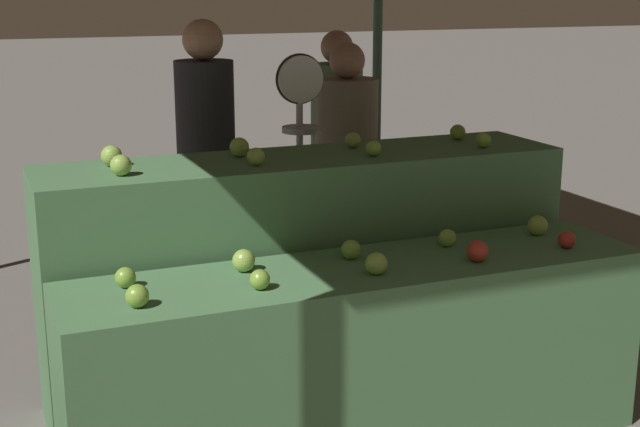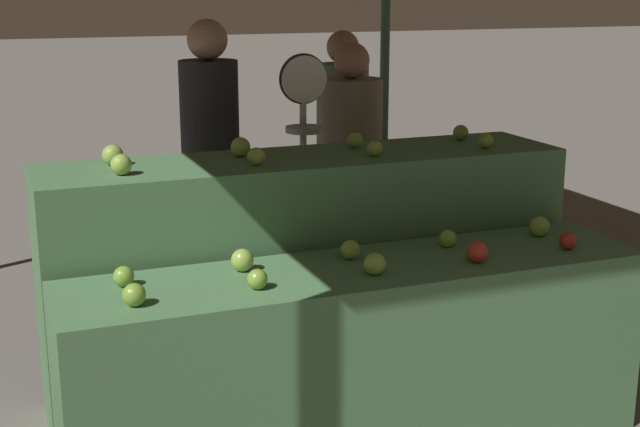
% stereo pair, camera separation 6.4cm
% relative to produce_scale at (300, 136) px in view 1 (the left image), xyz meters
% --- Properties ---
extents(display_counter_front, '(2.37, 0.55, 0.79)m').
position_rel_produce_scale_xyz_m(display_counter_front, '(-0.24, -1.29, -0.70)').
color(display_counter_front, '#4C7A4C').
rests_on(display_counter_front, ground_plane).
extents(display_counter_back, '(2.37, 0.55, 1.13)m').
position_rel_produce_scale_xyz_m(display_counter_back, '(-0.24, -0.69, -0.54)').
color(display_counter_back, '#4C7A4C').
rests_on(display_counter_back, ground_plane).
extents(apple_front_0, '(0.08, 0.08, 0.08)m').
position_rel_produce_scale_xyz_m(apple_front_0, '(-1.15, -1.40, -0.27)').
color(apple_front_0, '#7AA338').
rests_on(apple_front_0, display_counter_front).
extents(apple_front_1, '(0.08, 0.08, 0.08)m').
position_rel_produce_scale_xyz_m(apple_front_1, '(-0.70, -1.39, -0.27)').
color(apple_front_1, '#7AA338').
rests_on(apple_front_1, display_counter_front).
extents(apple_front_2, '(0.09, 0.09, 0.09)m').
position_rel_produce_scale_xyz_m(apple_front_2, '(-0.23, -1.39, -0.26)').
color(apple_front_2, '#8EB247').
rests_on(apple_front_2, display_counter_front).
extents(apple_front_3, '(0.09, 0.09, 0.09)m').
position_rel_produce_scale_xyz_m(apple_front_3, '(0.21, -1.40, -0.26)').
color(apple_front_3, red).
rests_on(apple_front_3, display_counter_front).
extents(apple_front_4, '(0.07, 0.07, 0.07)m').
position_rel_produce_scale_xyz_m(apple_front_4, '(0.66, -1.38, -0.27)').
color(apple_front_4, '#B72D23').
rests_on(apple_front_4, display_counter_front).
extents(apple_front_5, '(0.08, 0.08, 0.08)m').
position_rel_produce_scale_xyz_m(apple_front_5, '(-1.15, -1.18, -0.27)').
color(apple_front_5, '#7AA338').
rests_on(apple_front_5, display_counter_front).
extents(apple_front_6, '(0.09, 0.09, 0.09)m').
position_rel_produce_scale_xyz_m(apple_front_6, '(-0.69, -1.17, -0.26)').
color(apple_front_6, '#8EB247').
rests_on(apple_front_6, display_counter_front).
extents(apple_front_7, '(0.08, 0.08, 0.08)m').
position_rel_produce_scale_xyz_m(apple_front_7, '(-0.24, -1.18, -0.27)').
color(apple_front_7, '#7AA338').
rests_on(apple_front_7, display_counter_front).
extents(apple_front_8, '(0.08, 0.08, 0.08)m').
position_rel_produce_scale_xyz_m(apple_front_8, '(0.21, -1.17, -0.27)').
color(apple_front_8, '#84AD3D').
rests_on(apple_front_8, display_counter_front).
extents(apple_front_9, '(0.09, 0.09, 0.09)m').
position_rel_produce_scale_xyz_m(apple_front_9, '(0.67, -1.17, -0.26)').
color(apple_front_9, '#8EB247').
rests_on(apple_front_9, display_counter_front).
extents(apple_back_0, '(0.09, 0.09, 0.09)m').
position_rel_produce_scale_xyz_m(apple_back_0, '(-1.07, -0.79, 0.07)').
color(apple_back_0, '#8EB247').
rests_on(apple_back_0, display_counter_back).
extents(apple_back_1, '(0.08, 0.08, 0.08)m').
position_rel_produce_scale_xyz_m(apple_back_1, '(-0.51, -0.80, 0.07)').
color(apple_back_1, '#8EB247').
rests_on(apple_back_1, display_counter_back).
extents(apple_back_2, '(0.07, 0.07, 0.07)m').
position_rel_produce_scale_xyz_m(apple_back_2, '(0.04, -0.80, 0.06)').
color(apple_back_2, '#84AD3D').
rests_on(apple_back_2, display_counter_back).
extents(apple_back_3, '(0.07, 0.07, 0.07)m').
position_rel_produce_scale_xyz_m(apple_back_3, '(0.60, -0.80, 0.06)').
color(apple_back_3, '#7AA338').
rests_on(apple_back_3, display_counter_back).
extents(apple_back_4, '(0.09, 0.09, 0.09)m').
position_rel_produce_scale_xyz_m(apple_back_4, '(-1.08, -0.58, 0.07)').
color(apple_back_4, '#8EB247').
rests_on(apple_back_4, display_counter_back).
extents(apple_back_5, '(0.09, 0.09, 0.09)m').
position_rel_produce_scale_xyz_m(apple_back_5, '(-0.52, -0.58, 0.07)').
color(apple_back_5, '#8EB247').
rests_on(apple_back_5, display_counter_back).
extents(apple_back_6, '(0.07, 0.07, 0.07)m').
position_rel_produce_scale_xyz_m(apple_back_6, '(0.04, -0.57, 0.06)').
color(apple_back_6, '#8EB247').
rests_on(apple_back_6, display_counter_back).
extents(apple_back_7, '(0.08, 0.08, 0.08)m').
position_rel_produce_scale_xyz_m(apple_back_7, '(0.61, -0.57, 0.07)').
color(apple_back_7, '#7AA338').
rests_on(apple_back_7, display_counter_back).
extents(produce_scale, '(0.26, 0.20, 1.53)m').
position_rel_produce_scale_xyz_m(produce_scale, '(0.00, 0.00, 0.00)').
color(produce_scale, '#99999E').
rests_on(produce_scale, ground_plane).
extents(person_vendor_at_scale, '(0.44, 0.44, 1.56)m').
position_rel_produce_scale_xyz_m(person_vendor_at_scale, '(0.40, 0.31, -0.21)').
color(person_vendor_at_scale, '#2D2D38').
rests_on(person_vendor_at_scale, ground_plane).
extents(person_customer_left, '(0.33, 0.33, 1.69)m').
position_rel_produce_scale_xyz_m(person_customer_left, '(-0.39, 0.45, -0.11)').
color(person_customer_left, '#2D2D38').
rests_on(person_customer_left, ground_plane).
extents(person_customer_right, '(0.40, 0.40, 1.59)m').
position_rel_produce_scale_xyz_m(person_customer_right, '(0.61, 0.92, -0.18)').
color(person_customer_right, '#2D2D38').
rests_on(person_customer_right, ground_plane).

